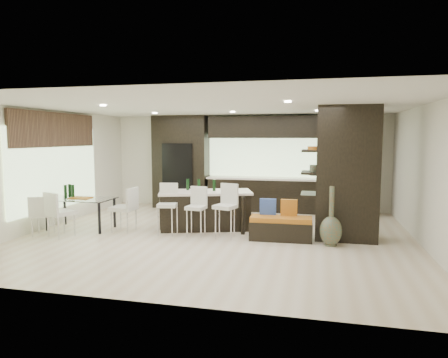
% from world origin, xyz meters
% --- Properties ---
extents(ground, '(8.00, 8.00, 0.00)m').
position_xyz_m(ground, '(0.00, 0.00, 0.00)').
color(ground, beige).
rests_on(ground, ground).
extents(back_wall, '(8.00, 0.02, 2.70)m').
position_xyz_m(back_wall, '(0.00, 3.50, 1.35)').
color(back_wall, white).
rests_on(back_wall, ground).
extents(left_wall, '(0.02, 7.00, 2.70)m').
position_xyz_m(left_wall, '(-4.00, 0.00, 1.35)').
color(left_wall, white).
rests_on(left_wall, ground).
extents(right_wall, '(0.02, 7.00, 2.70)m').
position_xyz_m(right_wall, '(4.00, 0.00, 1.35)').
color(right_wall, white).
rests_on(right_wall, ground).
extents(ceiling, '(8.00, 7.00, 0.02)m').
position_xyz_m(ceiling, '(0.00, 0.00, 2.70)').
color(ceiling, white).
rests_on(ceiling, ground).
extents(window_left, '(0.04, 3.20, 1.90)m').
position_xyz_m(window_left, '(-3.96, 0.20, 1.35)').
color(window_left, '#B2D199').
rests_on(window_left, left_wall).
extents(window_back, '(3.40, 0.04, 1.20)m').
position_xyz_m(window_back, '(0.60, 3.46, 1.55)').
color(window_back, '#B2D199').
rests_on(window_back, back_wall).
extents(stone_accent, '(0.08, 3.00, 0.80)m').
position_xyz_m(stone_accent, '(-3.93, 0.20, 2.25)').
color(stone_accent, brown).
rests_on(stone_accent, left_wall).
extents(ceiling_spots, '(4.00, 3.00, 0.02)m').
position_xyz_m(ceiling_spots, '(0.00, 0.25, 2.68)').
color(ceiling_spots, white).
rests_on(ceiling_spots, ceiling).
extents(back_cabinetry, '(6.80, 0.68, 2.70)m').
position_xyz_m(back_cabinetry, '(0.50, 3.17, 1.35)').
color(back_cabinetry, black).
rests_on(back_cabinetry, ground).
extents(refrigerator, '(0.90, 0.68, 1.90)m').
position_xyz_m(refrigerator, '(-1.90, 3.12, 0.95)').
color(refrigerator, black).
rests_on(refrigerator, ground).
extents(partition_column, '(1.20, 0.80, 2.70)m').
position_xyz_m(partition_column, '(2.60, 0.40, 1.35)').
color(partition_column, black).
rests_on(partition_column, ground).
extents(kitchen_island, '(2.23, 1.47, 0.86)m').
position_xyz_m(kitchen_island, '(-0.44, 0.63, 0.43)').
color(kitchen_island, black).
rests_on(kitchen_island, ground).
extents(stool_left, '(0.45, 0.45, 0.88)m').
position_xyz_m(stool_left, '(-1.07, -0.11, 0.44)').
color(stool_left, silver).
rests_on(stool_left, ground).
extents(stool_mid, '(0.41, 0.41, 0.84)m').
position_xyz_m(stool_mid, '(-0.44, -0.10, 0.42)').
color(stool_mid, silver).
rests_on(stool_mid, ground).
extents(stool_right, '(0.50, 0.50, 0.90)m').
position_xyz_m(stool_right, '(0.19, -0.11, 0.45)').
color(stool_right, silver).
rests_on(stool_right, ground).
extents(bench, '(1.26, 0.52, 0.48)m').
position_xyz_m(bench, '(1.33, -0.01, 0.24)').
color(bench, black).
rests_on(bench, ground).
extents(floor_vase, '(0.54, 0.54, 1.15)m').
position_xyz_m(floor_vase, '(2.30, -0.22, 0.58)').
color(floor_vase, '#4D533B').
rests_on(floor_vase, ground).
extents(dining_table, '(1.46, 0.82, 0.70)m').
position_xyz_m(dining_table, '(-3.17, -0.06, 0.35)').
color(dining_table, white).
rests_on(dining_table, ground).
extents(chair_near, '(0.62, 0.62, 0.88)m').
position_xyz_m(chair_near, '(-3.17, -0.79, 0.44)').
color(chair_near, silver).
rests_on(chair_near, ground).
extents(chair_far, '(0.53, 0.53, 0.79)m').
position_xyz_m(chair_far, '(-3.63, -0.77, 0.39)').
color(chair_far, silver).
rests_on(chair_far, ground).
extents(chair_end, '(0.51, 0.51, 0.90)m').
position_xyz_m(chair_end, '(-2.12, -0.06, 0.45)').
color(chair_end, silver).
rests_on(chair_end, ground).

